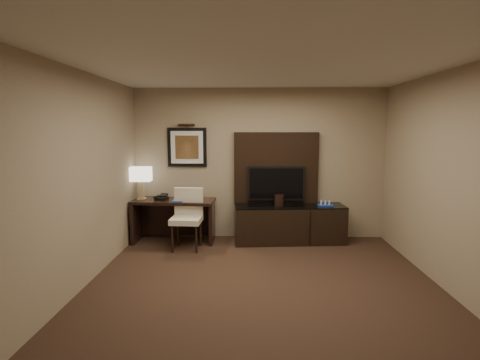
{
  "coord_description": "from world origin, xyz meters",
  "views": [
    {
      "loc": [
        -0.16,
        -4.25,
        1.98
      ],
      "look_at": [
        -0.33,
        1.8,
        1.15
      ],
      "focal_mm": 28.0,
      "sensor_mm": 36.0,
      "label": 1
    }
  ],
  "objects_px": {
    "desk_phone": "(162,197)",
    "minibar_tray": "(325,203)",
    "credenza": "(289,224)",
    "water_bottle": "(197,193)",
    "tv": "(276,183)",
    "ice_bucket": "(279,200)",
    "desk_chair": "(186,219)",
    "desk": "(174,221)",
    "table_lamp": "(141,181)"
  },
  "relations": [
    {
      "from": "desk_chair",
      "to": "desk_phone",
      "type": "xyz_separation_m",
      "value": [
        -0.5,
        0.4,
        0.29
      ]
    },
    {
      "from": "desk_phone",
      "to": "table_lamp",
      "type": "bearing_deg",
      "value": -174.77
    },
    {
      "from": "credenza",
      "to": "table_lamp",
      "type": "relative_size",
      "value": 3.05
    },
    {
      "from": "desk_phone",
      "to": "desk_chair",
      "type": "bearing_deg",
      "value": -21.91
    },
    {
      "from": "desk",
      "to": "ice_bucket",
      "type": "bearing_deg",
      "value": 5.31
    },
    {
      "from": "desk",
      "to": "credenza",
      "type": "relative_size",
      "value": 0.73
    },
    {
      "from": "credenza",
      "to": "ice_bucket",
      "type": "bearing_deg",
      "value": 168.33
    },
    {
      "from": "desk",
      "to": "water_bottle",
      "type": "xyz_separation_m",
      "value": [
        0.41,
        0.09,
        0.47
      ]
    },
    {
      "from": "desk_chair",
      "to": "water_bottle",
      "type": "distance_m",
      "value": 0.63
    },
    {
      "from": "tv",
      "to": "desk",
      "type": "bearing_deg",
      "value": -173.97
    },
    {
      "from": "desk_chair",
      "to": "ice_bucket",
      "type": "relative_size",
      "value": 5.44
    },
    {
      "from": "credenza",
      "to": "water_bottle",
      "type": "bearing_deg",
      "value": 172.45
    },
    {
      "from": "tv",
      "to": "minibar_tray",
      "type": "bearing_deg",
      "value": -12.81
    },
    {
      "from": "desk_phone",
      "to": "ice_bucket",
      "type": "distance_m",
      "value": 2.05
    },
    {
      "from": "tv",
      "to": "desk_phone",
      "type": "xyz_separation_m",
      "value": [
        -2.0,
        -0.22,
        -0.22
      ]
    },
    {
      "from": "table_lamp",
      "to": "desk_phone",
      "type": "relative_size",
      "value": 3.21
    },
    {
      "from": "desk_phone",
      "to": "ice_bucket",
      "type": "height_order",
      "value": "desk_phone"
    },
    {
      "from": "desk_phone",
      "to": "minibar_tray",
      "type": "xyz_separation_m",
      "value": [
        2.84,
        0.03,
        -0.1
      ]
    },
    {
      "from": "water_bottle",
      "to": "tv",
      "type": "bearing_deg",
      "value": 4.23
    },
    {
      "from": "desk_chair",
      "to": "ice_bucket",
      "type": "bearing_deg",
      "value": 18.81
    },
    {
      "from": "table_lamp",
      "to": "ice_bucket",
      "type": "height_order",
      "value": "table_lamp"
    },
    {
      "from": "desk_chair",
      "to": "desk",
      "type": "bearing_deg",
      "value": 126.88
    },
    {
      "from": "desk_phone",
      "to": "minibar_tray",
      "type": "bearing_deg",
      "value": 17.29
    },
    {
      "from": "table_lamp",
      "to": "ice_bucket",
      "type": "xyz_separation_m",
      "value": [
        2.42,
        -0.02,
        -0.31
      ]
    },
    {
      "from": "credenza",
      "to": "desk",
      "type": "bearing_deg",
      "value": 175.52
    },
    {
      "from": "tv",
      "to": "ice_bucket",
      "type": "distance_m",
      "value": 0.32
    },
    {
      "from": "desk",
      "to": "desk_phone",
      "type": "bearing_deg",
      "value": -165.87
    },
    {
      "from": "minibar_tray",
      "to": "table_lamp",
      "type": "bearing_deg",
      "value": 179.24
    },
    {
      "from": "table_lamp",
      "to": "desk_phone",
      "type": "distance_m",
      "value": 0.46
    },
    {
      "from": "minibar_tray",
      "to": "water_bottle",
      "type": "bearing_deg",
      "value": 177.73
    },
    {
      "from": "desk_chair",
      "to": "ice_bucket",
      "type": "xyz_separation_m",
      "value": [
        1.55,
        0.45,
        0.24
      ]
    },
    {
      "from": "tv",
      "to": "water_bottle",
      "type": "height_order",
      "value": "tv"
    },
    {
      "from": "desk_chair",
      "to": "minibar_tray",
      "type": "xyz_separation_m",
      "value": [
        2.35,
        0.43,
        0.2
      ]
    },
    {
      "from": "desk",
      "to": "tv",
      "type": "xyz_separation_m",
      "value": [
        1.8,
        0.19,
        0.64
      ]
    },
    {
      "from": "desk",
      "to": "credenza",
      "type": "distance_m",
      "value": 2.03
    },
    {
      "from": "ice_bucket",
      "to": "minibar_tray",
      "type": "height_order",
      "value": "ice_bucket"
    },
    {
      "from": "desk",
      "to": "table_lamp",
      "type": "bearing_deg",
      "value": -179.49
    },
    {
      "from": "water_bottle",
      "to": "desk_phone",
      "type": "bearing_deg",
      "value": -168.75
    },
    {
      "from": "tv",
      "to": "desk_phone",
      "type": "height_order",
      "value": "tv"
    },
    {
      "from": "desk_phone",
      "to": "minibar_tray",
      "type": "relative_size",
      "value": 0.76
    },
    {
      "from": "desk_phone",
      "to": "minibar_tray",
      "type": "distance_m",
      "value": 2.85
    },
    {
      "from": "table_lamp",
      "to": "desk_phone",
      "type": "bearing_deg",
      "value": -11.41
    },
    {
      "from": "credenza",
      "to": "tv",
      "type": "bearing_deg",
      "value": 135.81
    },
    {
      "from": "water_bottle",
      "to": "ice_bucket",
      "type": "height_order",
      "value": "water_bottle"
    },
    {
      "from": "desk_phone",
      "to": "ice_bucket",
      "type": "bearing_deg",
      "value": 18.25
    },
    {
      "from": "desk_chair",
      "to": "water_bottle",
      "type": "xyz_separation_m",
      "value": [
        0.11,
        0.52,
        0.34
      ]
    },
    {
      "from": "desk",
      "to": "desk_phone",
      "type": "distance_m",
      "value": 0.47
    },
    {
      "from": "desk",
      "to": "tv",
      "type": "bearing_deg",
      "value": 10.61
    },
    {
      "from": "ice_bucket",
      "to": "water_bottle",
      "type": "bearing_deg",
      "value": 177.47
    },
    {
      "from": "table_lamp",
      "to": "tv",
      "type": "bearing_deg",
      "value": 3.59
    }
  ]
}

